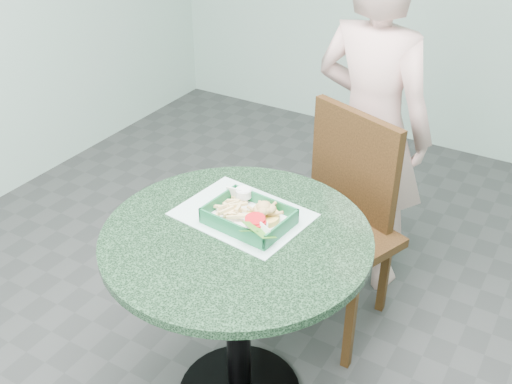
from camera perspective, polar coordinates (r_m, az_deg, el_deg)
The scene contains 9 objects.
cafe_table at distance 2.06m, azimuth -1.79°, elevation -8.25°, with size 0.89×0.89×0.75m.
dining_chair at distance 2.51m, azimuth 7.98°, elevation -1.74°, with size 0.45×0.45×0.93m.
diner_person at distance 2.66m, azimuth 10.91°, elevation 6.24°, with size 0.57×0.38×1.57m, color #CCA098.
placemat at distance 2.04m, azimuth -1.25°, elevation -2.61°, with size 0.42×0.32×0.00m, color silver.
food_basket at distance 1.99m, azimuth -0.68°, elevation -3.07°, with size 0.27×0.20×0.05m.
crab_sandwich at distance 1.97m, azimuth 0.72°, elevation -2.25°, with size 0.11×0.11×0.07m.
fries_pile at distance 2.02m, azimuth -1.99°, elevation -1.81°, with size 0.12×0.13×0.05m, color #E6C57D, non-canonical shape.
sauce_ramekin at distance 2.06m, azimuth -1.53°, elevation -0.57°, with size 0.06×0.06×0.03m.
garnish_cup at distance 1.91m, azimuth 0.23°, elevation -3.73°, with size 0.12×0.11×0.05m.
Camera 1 is at (0.86, -1.32, 1.90)m, focal length 42.00 mm.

